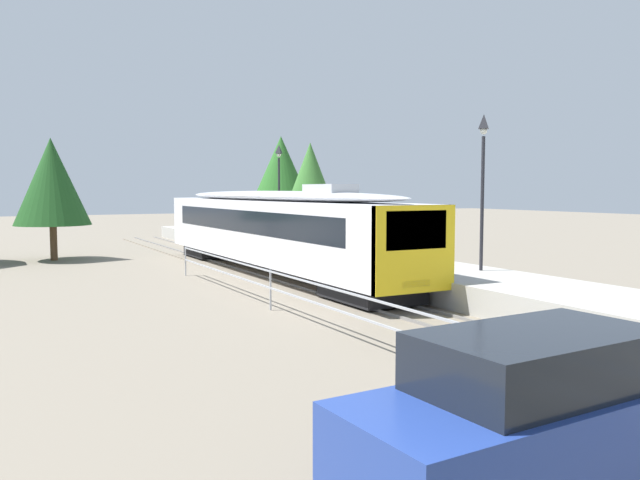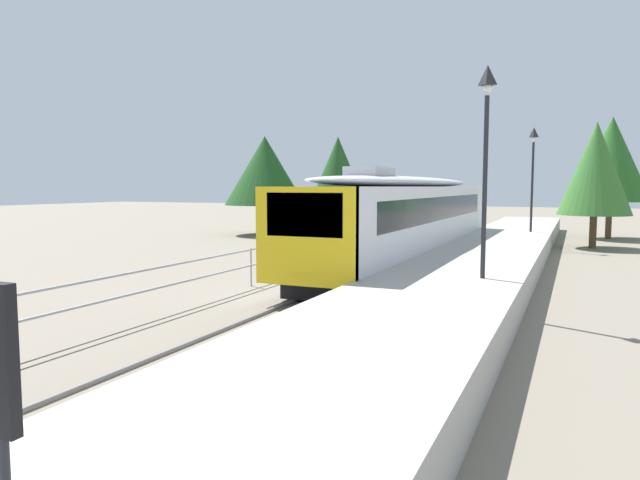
# 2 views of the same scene
# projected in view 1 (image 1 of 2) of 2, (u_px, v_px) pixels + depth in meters

# --- Properties ---
(ground_plane) EXTENTS (160.00, 160.00, 0.00)m
(ground_plane) POSITION_uv_depth(u_px,v_px,m) (267.00, 304.00, 20.53)
(ground_plane) COLOR slate
(track_rails) EXTENTS (3.20, 60.00, 0.14)m
(track_rails) POSITION_uv_depth(u_px,v_px,m) (347.00, 296.00, 21.94)
(track_rails) COLOR slate
(track_rails) RESTS_ON ground
(commuter_train) EXTENTS (2.82, 20.48, 3.74)m
(commuter_train) POSITION_uv_depth(u_px,v_px,m) (273.00, 226.00, 27.22)
(commuter_train) COLOR silver
(commuter_train) RESTS_ON track_rails
(station_platform) EXTENTS (3.90, 60.00, 0.90)m
(station_platform) POSITION_uv_depth(u_px,v_px,m) (423.00, 278.00, 23.45)
(station_platform) COLOR #A8A59E
(station_platform) RESTS_ON ground
(platform_lamp_mid_platform) EXTENTS (0.34, 0.34, 5.35)m
(platform_lamp_mid_platform) POSITION_uv_depth(u_px,v_px,m) (483.00, 162.00, 21.75)
(platform_lamp_mid_platform) COLOR #232328
(platform_lamp_mid_platform) RESTS_ON station_platform
(platform_lamp_far_end) EXTENTS (0.34, 0.34, 5.35)m
(platform_lamp_far_end) POSITION_uv_depth(u_px,v_px,m) (279.00, 173.00, 36.40)
(platform_lamp_far_end) COLOR #232328
(platform_lamp_far_end) RESTS_ON station_platform
(carpark_fence) EXTENTS (0.06, 36.06, 1.25)m
(carpark_fence) POSITION_uv_depth(u_px,v_px,m) (472.00, 343.00, 11.54)
(carpark_fence) COLOR #9EA0A5
(carpark_fence) RESTS_ON ground
(parked_suv_blue) EXTENTS (4.68, 2.11, 2.04)m
(parked_suv_blue) POSITION_uv_depth(u_px,v_px,m) (528.00, 415.00, 7.41)
(parked_suv_blue) COLOR navy
(parked_suv_blue) RESTS_ON ground
(tree_behind_carpark) EXTENTS (4.62, 4.62, 7.51)m
(tree_behind_carpark) POSITION_uv_depth(u_px,v_px,m) (281.00, 173.00, 45.56)
(tree_behind_carpark) COLOR brown
(tree_behind_carpark) RESTS_ON ground
(tree_behind_station_far) EXTENTS (3.86, 3.86, 6.38)m
(tree_behind_station_far) POSITION_uv_depth(u_px,v_px,m) (52.00, 182.00, 33.07)
(tree_behind_station_far) COLOR brown
(tree_behind_station_far) RESTS_ON ground
(tree_distant_centre) EXTENTS (3.70, 3.70, 6.60)m
(tree_distant_centre) POSITION_uv_depth(u_px,v_px,m) (310.00, 182.00, 39.44)
(tree_distant_centre) COLOR brown
(tree_distant_centre) RESTS_ON ground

